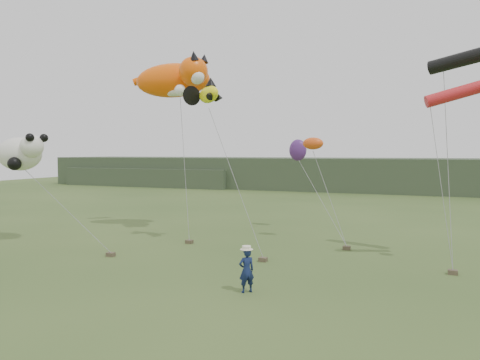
% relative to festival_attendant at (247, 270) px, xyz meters
% --- Properties ---
extents(ground, '(120.00, 120.00, 0.00)m').
position_rel_festival_attendant_xyz_m(ground, '(-0.66, 0.90, -0.76)').
color(ground, '#385123').
rests_on(ground, ground).
extents(headland, '(90.00, 13.00, 4.00)m').
position_rel_festival_attendant_xyz_m(headland, '(-3.77, 45.59, 1.16)').
color(headland, '#2D3D28').
rests_on(headland, ground).
extents(festival_attendant, '(0.66, 0.65, 1.53)m').
position_rel_festival_attendant_xyz_m(festival_attendant, '(0.00, 0.00, 0.00)').
color(festival_attendant, '#131F48').
rests_on(festival_attendant, ground).
extents(sandbag_anchors, '(14.89, 5.84, 0.18)m').
position_rel_festival_attendant_xyz_m(sandbag_anchors, '(-1.17, 5.55, -0.67)').
color(sandbag_anchors, brown).
rests_on(sandbag_anchors, ground).
extents(cat_kite, '(6.00, 3.76, 2.55)m').
position_rel_festival_attendant_xyz_m(cat_kite, '(-8.38, 10.18, 8.44)').
color(cat_kite, '#FD5A07').
rests_on(cat_kite, ground).
extents(fish_kite, '(2.87, 1.88, 1.37)m').
position_rel_festival_attendant_xyz_m(fish_kite, '(-5.32, 7.24, 7.04)').
color(fish_kite, '#FBF313').
rests_on(fish_kite, ground).
extents(tube_kites, '(3.70, 2.91, 2.91)m').
position_rel_festival_attendant_xyz_m(tube_kites, '(7.41, 7.84, 7.67)').
color(tube_kites, black).
rests_on(tube_kites, ground).
extents(panda_kite, '(3.13, 2.02, 1.95)m').
position_rel_festival_attendant_xyz_m(panda_kite, '(-14.35, 3.94, 4.00)').
color(panda_kite, white).
rests_on(panda_kite, ground).
extents(misc_kites, '(2.86, 4.13, 1.34)m').
position_rel_festival_attendant_xyz_m(misc_kites, '(-1.28, 12.59, 4.28)').
color(misc_kites, '#E75116').
rests_on(misc_kites, ground).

